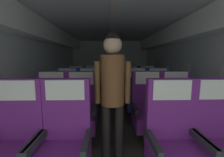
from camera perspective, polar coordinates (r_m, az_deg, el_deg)
name	(u,v)px	position (r m, az deg, el deg)	size (l,w,h in m)	color
ground	(113,118)	(3.28, 0.34, -15.60)	(3.43, 6.73, 0.02)	#3D3833
fuselage_shell	(113,49)	(3.27, 0.22, 11.57)	(3.31, 6.38, 2.10)	silver
seat_a_left_window	(14,146)	(1.79, -34.45, -21.24)	(0.51, 0.51, 1.10)	#38383D
seat_a_left_aisle	(64,145)	(1.60, -18.41, -23.85)	(0.51, 0.51, 1.10)	#38383D
seat_a_right_aisle	(221,144)	(1.89, 37.29, -19.91)	(0.51, 0.51, 1.10)	#38383D
seat_a_right_window	(174,145)	(1.65, 23.34, -23.11)	(0.51, 0.51, 1.10)	#38383D
seat_b_left_window	(51,112)	(2.50, -23.16, -12.24)	(0.51, 0.51, 1.10)	#38383D
seat_b_left_aisle	(81,112)	(2.35, -12.18, -13.01)	(0.51, 0.51, 1.10)	#38383D
seat_b_right_aisle	(177,111)	(2.57, 24.40, -11.69)	(0.51, 0.51, 1.10)	#38383D
seat_b_right_window	(148,111)	(2.42, 14.11, -12.50)	(0.51, 0.51, 1.10)	#38383D
seat_c_left_window	(67,97)	(3.29, -17.45, -7.14)	(0.51, 0.51, 1.10)	#38383D
seat_c_left_aisle	(89,97)	(3.21, -9.20, -7.25)	(0.51, 0.51, 1.10)	#38383D
seat_c_right_aisle	(159,97)	(3.35, 18.07, -6.88)	(0.51, 0.51, 1.10)	#38383D
seat_c_right_window	(137,97)	(3.22, 9.82, -7.23)	(0.51, 0.51, 1.10)	#38383D
seat_d_left_window	(76,89)	(4.12, -14.29, -4.01)	(0.51, 0.51, 1.10)	#38383D
seat_d_left_aisle	(93,89)	(4.05, -7.72, -4.03)	(0.51, 0.51, 1.10)	#38383D
seat_d_right_aisle	(147,88)	(4.17, 13.95, -3.86)	(0.51, 0.51, 1.10)	#38383D
seat_d_right_window	(130,88)	(4.07, 7.23, -3.97)	(0.51, 0.51, 1.10)	#38383D
flight_attendant	(113,86)	(1.71, 0.24, -2.87)	(0.43, 0.28, 1.59)	black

